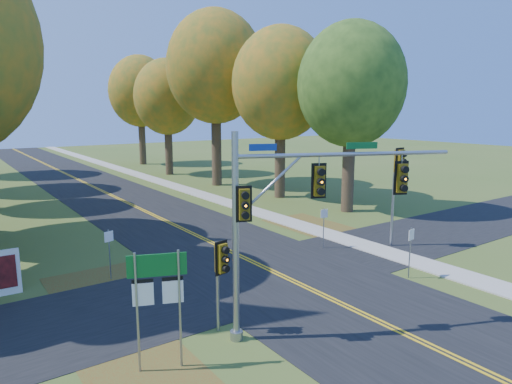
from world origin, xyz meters
TOP-DOWN VIEW (x-y plane):
  - ground at (0.00, 0.00)m, footprint 160.00×160.00m
  - road_main at (0.00, 0.00)m, footprint 8.00×160.00m
  - road_cross at (0.00, 2.00)m, footprint 60.00×6.00m
  - centerline_left at (-0.10, 0.00)m, footprint 0.10×160.00m
  - centerline_right at (0.10, 0.00)m, footprint 0.10×160.00m
  - sidewalk_east at (6.20, 0.00)m, footprint 1.60×160.00m
  - leaf_patch_w_near at (-6.50, 4.00)m, footprint 4.00×6.00m
  - leaf_patch_e at (6.80, 6.00)m, footprint 3.50×8.00m
  - tree_e_a at (11.57, 8.77)m, footprint 7.20×7.20m
  - tree_e_b at (10.97, 15.58)m, footprint 7.60×7.60m
  - tree_e_c at (9.88, 23.69)m, footprint 8.80×8.80m
  - tree_e_d at (9.26, 32.87)m, footprint 7.00×7.00m
  - tree_e_e at (10.47, 43.58)m, footprint 7.80×7.80m
  - traffic_mast at (-2.92, -2.70)m, footprint 6.51×2.88m
  - east_signal_pole at (7.35, 1.42)m, footprint 0.59×0.68m
  - ped_signal_pole at (-4.64, -1.37)m, footprint 0.47×0.55m
  - route_sign_cluster at (-7.05, -2.15)m, footprint 1.46×0.62m
  - info_kiosk at (-9.91, 5.95)m, footprint 1.28×0.25m
  - reg_sign_e_north at (4.20, 3.35)m, footprint 0.40×0.10m
  - reg_sign_e_south at (4.20, -1.80)m, footprint 0.41×0.09m
  - reg_sign_w at (-6.02, 5.32)m, footprint 0.40×0.13m

SIDE VIEW (x-z plane):
  - ground at x=0.00m, z-range 0.00..0.00m
  - leaf_patch_w_near at x=-6.50m, z-range 0.00..0.01m
  - leaf_patch_e at x=6.80m, z-range 0.00..0.01m
  - road_cross at x=0.00m, z-range 0.00..0.02m
  - road_main at x=0.00m, z-range 0.00..0.02m
  - centerline_left at x=-0.10m, z-range 0.02..0.03m
  - centerline_right at x=0.10m, z-range 0.02..0.03m
  - sidewalk_east at x=6.20m, z-range 0.00..0.06m
  - info_kiosk at x=-9.91m, z-range 0.00..1.75m
  - reg_sign_e_north at x=4.20m, z-range 0.39..2.48m
  - reg_sign_w at x=-6.02m, z-range 0.39..2.50m
  - reg_sign_e_south at x=4.20m, z-range 0.40..2.58m
  - ped_signal_pole at x=-4.64m, z-range 0.73..3.75m
  - route_sign_cluster at x=-7.05m, z-range 0.68..4.01m
  - east_signal_pole at x=7.35m, z-range 1.32..6.43m
  - traffic_mast at x=-2.92m, z-range 0.91..7.27m
  - tree_e_d at x=9.26m, z-range 2.08..14.40m
  - tree_e_a at x=11.57m, z-range 2.16..14.90m
  - tree_e_b at x=10.97m, z-range 2.23..15.56m
  - tree_e_e at x=10.47m, z-range 2.32..16.06m
  - tree_e_c at x=9.88m, z-range 2.77..18.56m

